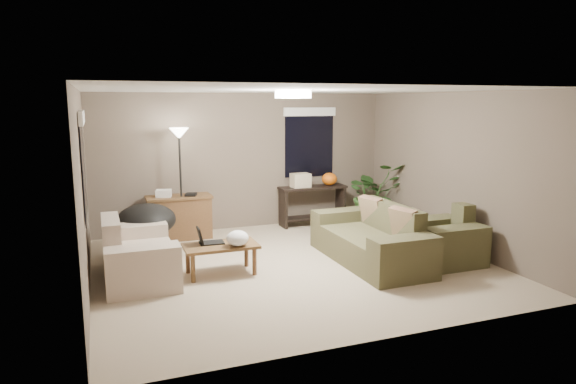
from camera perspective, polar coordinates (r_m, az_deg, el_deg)
name	(u,v)px	position (r m, az deg, el deg)	size (l,w,h in m)	color
room_shell	(293,180)	(7.22, 0.56, 1.30)	(5.50, 5.50, 5.50)	tan
main_sofa	(372,242)	(7.73, 9.30, -5.49)	(0.95, 2.20, 0.85)	#48452B
throw_pillows	(388,217)	(7.77, 11.01, -2.76)	(0.33, 1.39, 0.47)	#8C7251
loveseat	(137,257)	(7.20, -16.47, -6.92)	(0.90, 1.60, 0.85)	beige
armchair	(442,242)	(7.93, 16.78, -5.36)	(0.95, 1.00, 0.85)	brown
coffee_table	(221,249)	(7.11, -7.49, -6.28)	(1.00, 0.55, 0.42)	brown
laptop	(207,240)	(7.14, -9.02, -5.24)	(0.37, 0.25, 0.24)	black
plastic_bag	(237,238)	(6.97, -5.64, -5.14)	(0.30, 0.27, 0.21)	white
desk	(180,217)	(9.05, -11.96, -2.74)	(1.10, 0.50, 0.75)	brown
desk_papers	(169,194)	(8.93, -13.04, -0.17)	(0.72, 0.31, 0.12)	silver
console_table	(312,202)	(9.84, 2.74, -1.16)	(1.30, 0.40, 0.75)	black
pumpkin	(329,179)	(9.91, 4.62, 1.44)	(0.29, 0.29, 0.24)	orange
cardboard_box	(301,180)	(9.67, 1.40, 1.31)	(0.34, 0.26, 0.26)	beige
papasan_chair	(146,225)	(8.20, -15.45, -3.59)	(1.14, 1.14, 0.80)	black
floor_lamp	(179,147)	(8.80, -11.97, 4.95)	(0.32, 0.32, 1.91)	black
ceiling_fixture	(293,94)	(7.13, 0.58, 10.79)	(0.50, 0.50, 0.10)	white
houseplant	(374,201)	(9.96, 9.53, -0.95)	(1.09, 1.21, 0.94)	#2D5923
cat_scratching_post	(410,225)	(9.23, 13.40, -3.58)	(0.32, 0.32, 0.50)	tan
window_left	(83,147)	(6.97, -21.85, 4.70)	(0.05, 1.56, 1.33)	black
window_back	(309,131)	(9.93, 2.40, 6.81)	(1.06, 0.05, 1.33)	black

